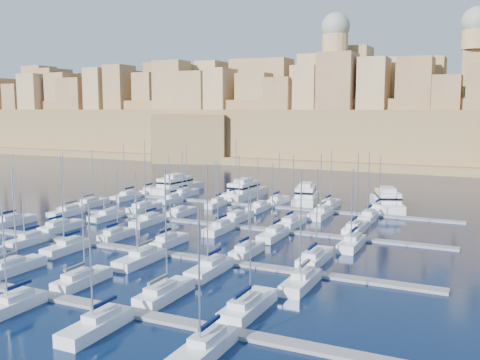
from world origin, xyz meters
The scene contains 52 objects.
ground centered at (0.00, 0.00, 0.00)m, with size 600.00×600.00×0.00m, color black.
pontoon_near centered at (0.00, -34.00, 0.20)m, with size 84.00×2.00×0.40m, color slate.
pontoon_mid_near centered at (0.00, -12.00, 0.20)m, with size 84.00×2.00×0.40m, color slate.
pontoon_mid_far centered at (0.00, 10.00, 0.20)m, with size 84.00×2.00×0.40m, color slate.
pontoon_far centered at (0.00, 32.00, 0.20)m, with size 84.00×2.00×0.40m, color slate.
sailboat_2 centered at (-13.04, -28.54, 0.75)m, with size 2.75×9.15×14.63m.
sailboat_3 centered at (-0.80, -28.71, 0.73)m, with size 2.64×8.81×12.72m.
sailboat_4 centered at (11.53, -28.41, 0.76)m, with size 2.82×9.40×15.88m.
sailboat_5 centered at (22.30, -28.13, 0.75)m, with size 3.00×9.99×14.09m.
sailboat_9 centered at (-1.61, -39.10, 0.73)m, with size 2.53×8.43×12.70m.
sailboat_10 centered at (10.69, -39.41, 0.74)m, with size 2.71×9.04×13.82m.
sailboat_11 centered at (23.01, -39.51, 0.75)m, with size 2.78×9.26×14.19m.
sailboat_12 centered at (-37.60, -6.56, 0.74)m, with size 2.73×9.10×13.81m.
sailboat_13 centered at (-25.56, -6.49, 0.75)m, with size 2.77×9.25×14.27m.
sailboat_14 centered at (-12.32, -7.27, 0.72)m, with size 2.30×7.67×12.31m.
sailboat_15 centered at (-1.68, -6.97, 0.72)m, with size 2.48×8.27×11.96m.
sailboat_16 centered at (12.47, -6.91, 0.73)m, with size 2.52×8.39×13.15m.
sailboat_17 centered at (23.12, -6.29, 0.75)m, with size 2.90×9.65×14.16m.
sailboat_19 centered at (-23.14, -16.77, 0.72)m, with size 2.32×7.75×12.15m.
sailboat_20 centered at (-14.04, -17.28, 0.75)m, with size 2.64×8.78×14.46m.
sailboat_21 centered at (0.23, -17.64, 0.75)m, with size 2.86×9.52×13.83m.
sailboat_22 centered at (11.74, -17.54, 0.76)m, with size 2.79×9.31×15.41m.
sailboat_23 centered at (24.84, -17.44, 0.76)m, with size 2.73×9.12×15.34m.
sailboat_24 centered at (-37.21, 15.45, 0.74)m, with size 2.74×9.13×13.66m.
sailboat_25 centered at (-22.82, 15.77, 0.77)m, with size 2.94×9.78×16.03m.
sailboat_26 centered at (-12.83, 15.09, 0.74)m, with size 2.52×8.38×13.73m.
sailboat_27 centered at (0.13, 15.57, 0.74)m, with size 2.81×9.38×13.63m.
sailboat_28 centered at (11.67, 15.41, 0.74)m, with size 2.71×9.05×13.97m.
sailboat_29 centered at (23.93, 15.72, 0.76)m, with size 2.90×9.68×14.84m.
sailboat_30 centered at (-34.67, 4.67, 0.74)m, with size 2.67×8.89×13.77m.
sailboat_31 centered at (-24.47, 4.88, 0.73)m, with size 2.53×8.45×12.68m.
sailboat_32 centered at (-14.20, 4.79, 0.72)m, with size 2.59×8.65×12.13m.
sailboat_33 centered at (1.53, 4.84, 0.73)m, with size 2.56×8.55×13.37m.
sailboat_34 centered at (12.21, 4.61, 0.74)m, with size 2.70×9.00×13.45m.
sailboat_35 centered at (25.97, 4.50, 0.74)m, with size 2.77×9.22×13.31m.
sailboat_36 centered at (-35.52, 36.76, 0.72)m, with size 2.32×7.72×12.34m.
sailboat_37 centered at (-25.30, 37.44, 0.74)m, with size 2.73×9.10×14.13m.
sailboat_38 centered at (-11.15, 37.58, 0.76)m, with size 2.82×9.39×15.37m.
sailboat_39 centered at (0.35, 37.30, 0.73)m, with size 2.64×8.82×12.39m.
sailboat_40 centered at (12.88, 37.58, 0.74)m, with size 2.82×9.39×13.24m.
sailboat_41 centered at (23.97, 37.05, 0.73)m, with size 2.49×8.31×12.63m.
sailboat_42 centered at (-35.84, 26.49, 0.75)m, with size 2.77×9.24×14.31m.
sailboat_43 centered at (-23.31, 27.25, 0.72)m, with size 2.31×7.70×12.25m.
sailboat_44 centered at (-11.05, 27.43, 0.70)m, with size 2.20×7.33×11.00m.
sailboat_45 centered at (-0.20, 26.88, 0.72)m, with size 2.54×8.45×12.19m.
sailboat_46 centered at (14.23, 26.25, 0.75)m, with size 2.92×9.74×13.58m.
sailboat_47 centered at (23.90, 26.60, 0.75)m, with size 2.71×9.02×14.33m.
motor_yacht_a centered at (-31.23, 42.29, 1.73)m, with size 6.74×18.64×5.25m.
motor_yacht_b centered at (-10.50, 41.67, 1.73)m, with size 5.89×17.22×5.25m.
motor_yacht_c centered at (5.94, 41.26, 1.73)m, with size 8.11×16.80×5.25m.
motor_yacht_d centered at (24.89, 41.92, 1.73)m, with size 10.76×18.25×5.25m.
fortified_city centered at (-0.19, 155.26, 14.74)m, with size 460.00×108.95×59.52m.
Camera 1 is at (45.75, -79.69, 22.43)m, focal length 40.00 mm.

